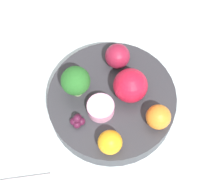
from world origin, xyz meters
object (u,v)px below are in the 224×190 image
Objects in this scene: apple_red at (118,56)px; small_cup at (101,108)px; broccoli at (76,81)px; orange_front at (111,142)px; bowl at (112,102)px; orange_back at (158,117)px; grape_cluster at (77,121)px; apple_green at (130,86)px.

apple_red is 0.10m from small_cup.
broccoli is 1.67× the size of orange_front.
small_cup is (0.03, -0.02, 0.03)m from bowl.
orange_front is 0.96× the size of orange_back.
bowl is 8.73× the size of grape_cluster.
small_cup is (-0.02, 0.04, 0.00)m from grape_cluster.
apple_red is at bearing 165.16° from small_cup.
orange_back is at bearing 80.06° from small_cup.
orange_back reaches higher than small_cup.
orange_back is 0.14m from grape_cluster.
broccoli is 2.57× the size of grape_cluster.
apple_red reaches higher than orange_back.
small_cup is (-0.02, -0.10, -0.01)m from orange_back.
orange_back reaches higher than grape_cluster.
apple_red is (-0.07, 0.01, 0.04)m from bowl.
apple_green is at bearing -137.64° from orange_back.
orange_front is 1.54× the size of grape_cluster.
bowl is at bearing -118.57° from orange_back.
orange_front reaches higher than grape_cluster.
bowl is at bearing 81.76° from broccoli.
small_cup is at bearing 121.85° from grape_cluster.
apple_red is 1.71× the size of grape_cluster.
broccoli reaches higher than apple_green.
apple_red is 0.07m from apple_green.
bowl is 0.10m from orange_back.
broccoli is at bearing -110.27° from orange_back.
broccoli is at bearing -175.41° from grape_cluster.
broccoli reaches higher than orange_back.
orange_back reaches higher than bowl.
grape_cluster is (0.13, -0.07, -0.01)m from apple_red.
orange_back is (0.05, 0.05, -0.01)m from apple_green.
apple_green is at bearing 106.60° from bowl.
bowl is 0.09m from apple_red.
apple_red is at bearing -147.95° from orange_back.
apple_green is 0.07m from orange_back.
orange_back is at bearing 69.73° from broccoli.
orange_front is at bearing -16.86° from apple_green.
orange_back is (0.05, 0.15, -0.02)m from broccoli.
apple_red is at bearing 177.86° from orange_front.
apple_red is 0.17m from orange_front.
apple_red reaches higher than orange_front.
apple_red is 0.96× the size of small_cup.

